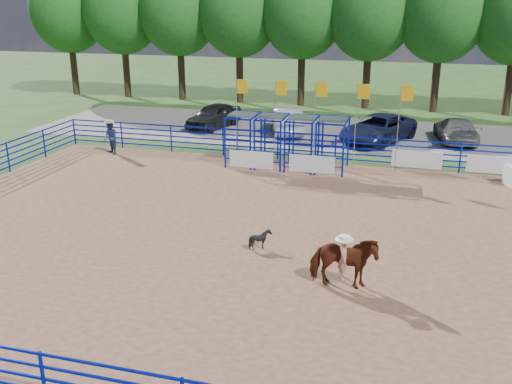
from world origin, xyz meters
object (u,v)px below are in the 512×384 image
(spectator_cowboy, at_px, (111,137))
(car_c, at_px, (378,129))
(calf, at_px, (260,239))
(car_d, at_px, (456,130))
(car_a, at_px, (214,116))
(horse_and_rider, at_px, (343,260))
(car_b, at_px, (287,120))

(spectator_cowboy, height_order, car_c, spectator_cowboy)
(calf, relative_size, car_d, 0.14)
(car_a, bearing_deg, horse_and_rider, -45.71)
(car_a, bearing_deg, car_b, 11.69)
(calf, xyz_separation_m, car_b, (-2.97, 17.21, 0.43))
(horse_and_rider, distance_m, calf, 3.63)
(calf, bearing_deg, spectator_cowboy, 58.87)
(car_b, xyz_separation_m, car_d, (10.05, 0.52, -0.09))
(spectator_cowboy, relative_size, car_b, 0.38)
(horse_and_rider, distance_m, car_d, 20.11)
(car_c, distance_m, car_d, 4.61)
(car_c, xyz_separation_m, car_d, (4.41, 1.32, -0.08))
(spectator_cowboy, bearing_deg, horse_and_rider, -39.84)
(horse_and_rider, height_order, car_a, horse_and_rider)
(calf, relative_size, car_a, 0.15)
(horse_and_rider, height_order, car_c, horse_and_rider)
(spectator_cowboy, xyz_separation_m, car_b, (8.00, 7.50, -0.14))
(car_d, bearing_deg, horse_and_rider, 70.28)
(car_d, bearing_deg, spectator_cowboy, 15.93)
(car_c, bearing_deg, horse_and_rider, -64.36)
(spectator_cowboy, bearing_deg, car_c, 26.17)
(calf, distance_m, car_a, 19.19)
(calf, bearing_deg, car_d, -11.41)
(car_c, bearing_deg, car_a, -161.29)
(car_b, bearing_deg, calf, 82.04)
(spectator_cowboy, distance_m, car_a, 8.38)
(horse_and_rider, distance_m, car_c, 18.38)
(horse_and_rider, height_order, spectator_cowboy, horse_and_rider)
(car_c, height_order, car_d, car_c)
(car_a, distance_m, car_b, 4.92)
(car_a, distance_m, car_d, 14.96)
(spectator_cowboy, bearing_deg, car_d, 23.96)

